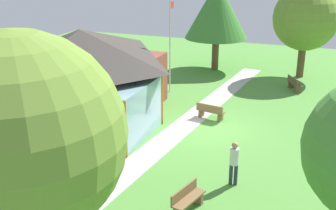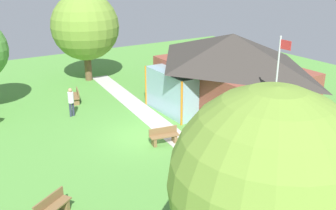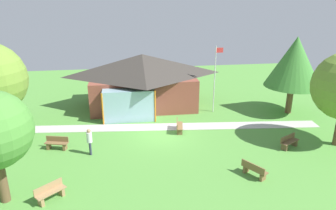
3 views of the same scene
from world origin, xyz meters
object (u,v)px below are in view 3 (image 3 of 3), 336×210
bench_lawn_far_right (289,142)px  bench_rear_near_path (179,126)px  visitor_strolling_lawn (89,140)px  flagpole (215,76)px  pavilion (142,80)px  bench_front_left (50,193)px  bench_mid_left (57,143)px  bench_front_right (254,170)px  tree_east_hedge (295,62)px

bench_lawn_far_right → bench_rear_near_path: 7.63m
visitor_strolling_lawn → flagpole: bearing=-68.1°
bench_rear_near_path → visitor_strolling_lawn: 6.73m
pavilion → bench_front_left: size_ratio=7.03×
bench_mid_left → visitor_strolling_lawn: visitor_strolling_lawn is taller
bench_front_left → bench_front_right: 10.76m
bench_mid_left → bench_front_right: size_ratio=1.04×
bench_lawn_far_right → bench_front_left: bearing=-14.4°
pavilion → bench_lawn_far_right: size_ratio=6.53×
bench_front_right → visitor_strolling_lawn: bearing=-145.2°
flagpole → bench_rear_near_path: size_ratio=3.64×
bench_front_right → bench_lawn_far_right: 4.74m
pavilion → bench_mid_left: (-6.12, -7.65, -2.04)m
bench_lawn_far_right → bench_front_right: bearing=10.8°
bench_front_right → tree_east_hedge: bearing=110.6°
bench_lawn_far_right → visitor_strolling_lawn: size_ratio=0.88×
bench_front_right → tree_east_hedge: (6.88, 9.05, 3.98)m
flagpole → bench_lawn_far_right: (3.06, -7.25, -2.72)m
bench_front_left → bench_mid_left: bearing=-123.8°
bench_front_left → visitor_strolling_lawn: visitor_strolling_lawn is taller
pavilion → tree_east_hedge: size_ratio=1.55×
bench_rear_near_path → flagpole: bearing=145.1°
pavilion → bench_rear_near_path: size_ratio=6.43×
bench_mid_left → visitor_strolling_lawn: 2.54m
flagpole → bench_rear_near_path: (-3.68, -3.67, -2.72)m
bench_lawn_far_right → tree_east_hedge: bearing=-145.9°
flagpole → bench_front_left: (-11.37, -10.78, -2.72)m
bench_lawn_far_right → visitor_strolling_lawn: visitor_strolling_lawn is taller
pavilion → bench_front_right: size_ratio=6.64×
bench_front_left → tree_east_hedge: (17.62, 9.59, 3.98)m
bench_mid_left → visitor_strolling_lawn: (2.23, -1.05, 0.62)m
bench_mid_left → bench_rear_near_path: 8.54m
pavilion → bench_front_right: 13.84m
flagpole → pavilion: bearing=158.1°
pavilion → tree_east_hedge: (12.20, -3.57, 1.95)m
bench_front_left → flagpole: bearing=-177.5°
pavilion → tree_east_hedge: bearing=-16.3°
visitor_strolling_lawn → tree_east_hedge: (16.09, 5.13, 3.37)m
bench_front_right → visitor_strolling_lawn: (-9.22, 3.92, 0.62)m
bench_lawn_far_right → pavilion: bearing=-75.1°
visitor_strolling_lawn → tree_east_hedge: tree_east_hedge is taller
bench_mid_left → tree_east_hedge: bearing=-153.1°
bench_front_left → visitor_strolling_lawn: 4.76m
bench_front_right → bench_rear_near_path: 7.23m
pavilion → bench_mid_left: size_ratio=6.39×
bench_mid_left → bench_front_right: 12.48m
flagpole → bench_front_left: bearing=-136.5°
bench_mid_left → visitor_strolling_lawn: bearing=169.2°
bench_front_left → visitor_strolling_lawn: size_ratio=0.82×
bench_front_right → flagpole: bearing=144.3°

